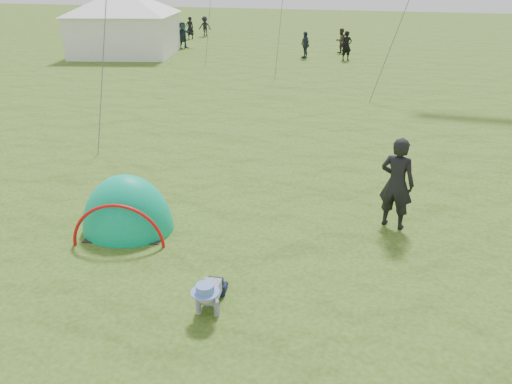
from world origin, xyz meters
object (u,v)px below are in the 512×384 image
(popup_tent, at_px, (129,230))
(event_marquee, at_px, (124,19))
(crawling_toddler, at_px, (209,292))
(standing_adult, at_px, (397,183))

(popup_tent, xyz_separation_m, event_marquee, (-12.82, 21.76, 2.20))
(crawling_toddler, bearing_deg, popup_tent, 135.57)
(crawling_toddler, distance_m, standing_adult, 4.69)
(popup_tent, height_order, event_marquee, event_marquee)
(crawling_toddler, relative_size, standing_adult, 0.41)
(popup_tent, bearing_deg, event_marquee, 105.98)
(popup_tent, bearing_deg, standing_adult, 4.59)
(crawling_toddler, relative_size, event_marquee, 0.13)
(standing_adult, bearing_deg, event_marquee, -31.54)
(event_marquee, bearing_deg, standing_adult, -62.92)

